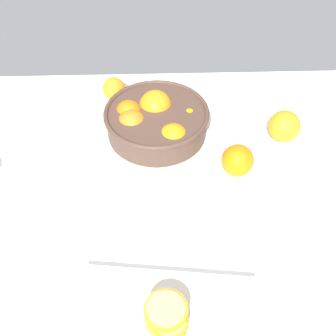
% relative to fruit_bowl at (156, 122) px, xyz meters
% --- Properties ---
extents(ground_plane, '(1.16, 0.91, 0.03)m').
position_rel_fruit_bowl_xyz_m(ground_plane, '(0.04, -0.18, -0.06)').
color(ground_plane, white).
extents(fruit_bowl, '(0.27, 0.27, 0.11)m').
position_rel_fruit_bowl_xyz_m(fruit_bowl, '(0.00, 0.00, 0.00)').
color(fruit_bowl, '#473328').
rests_on(fruit_bowl, ground_plane).
extents(cutting_board, '(0.36, 0.27, 0.02)m').
position_rel_fruit_bowl_xyz_m(cutting_board, '(0.01, -0.52, -0.04)').
color(cutting_board, beige).
rests_on(cutting_board, ground_plane).
extents(orange_half_0, '(0.08, 0.08, 0.04)m').
position_rel_fruit_bowl_xyz_m(orange_half_0, '(0.01, -0.50, -0.00)').
color(orange_half_0, orange).
rests_on(orange_half_0, cutting_board).
extents(orange_half_1, '(0.07, 0.07, 0.03)m').
position_rel_fruit_bowl_xyz_m(orange_half_1, '(0.02, -0.52, -0.01)').
color(orange_half_1, orange).
rests_on(orange_half_1, cutting_board).
extents(loose_orange_0, '(0.08, 0.08, 0.08)m').
position_rel_fruit_bowl_xyz_m(loose_orange_0, '(0.33, -0.02, -0.01)').
color(loose_orange_0, orange).
rests_on(loose_orange_0, ground_plane).
extents(loose_orange_1, '(0.07, 0.07, 0.07)m').
position_rel_fruit_bowl_xyz_m(loose_orange_1, '(-0.12, 0.16, -0.02)').
color(loose_orange_1, orange).
rests_on(loose_orange_1, ground_plane).
extents(loose_orange_2, '(0.08, 0.08, 0.08)m').
position_rel_fruit_bowl_xyz_m(loose_orange_2, '(0.19, -0.14, -0.01)').
color(loose_orange_2, orange).
rests_on(loose_orange_2, ground_plane).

